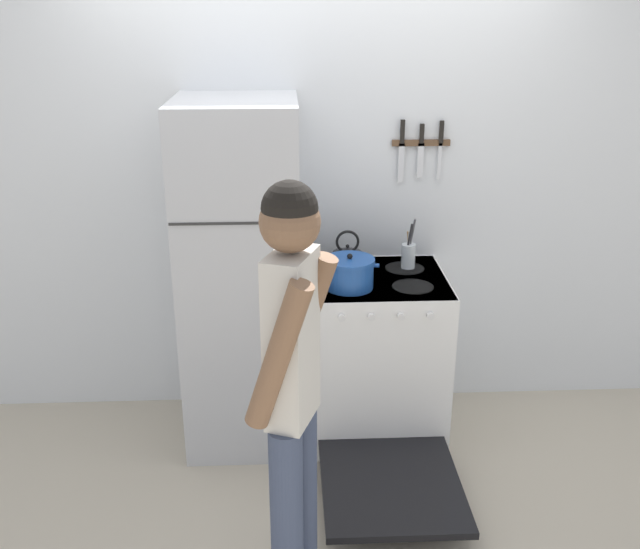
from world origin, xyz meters
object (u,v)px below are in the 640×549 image
object	(u,v)px
dutch_oven_pot	(350,273)
utensil_jar	(408,254)
refrigerator	(242,279)
stove_range	(376,358)
tea_kettle	(348,258)
person	(292,384)

from	to	relation	value
dutch_oven_pot	utensil_jar	bearing A→B (deg)	38.33
refrigerator	stove_range	distance (m)	0.84
refrigerator	tea_kettle	bearing A→B (deg)	13.61
refrigerator	stove_range	size ratio (longest dim) A/B	1.32
refrigerator	tea_kettle	size ratio (longest dim) A/B	8.35
refrigerator	dutch_oven_pot	size ratio (longest dim) A/B	6.21
stove_range	utensil_jar	xyz separation A→B (m)	(0.18, 0.18, 0.53)
refrigerator	person	xyz separation A→B (m)	(0.25, -1.21, 0.07)
dutch_oven_pot	person	distance (m)	1.13
refrigerator	person	world-z (taller)	refrigerator
utensil_jar	refrigerator	bearing A→B (deg)	-170.90
utensil_jar	person	bearing A→B (deg)	-115.15
refrigerator	person	distance (m)	1.24
tea_kettle	person	world-z (taller)	person
tea_kettle	utensil_jar	xyz separation A→B (m)	(0.33, 0.01, 0.01)
refrigerator	dutch_oven_pot	world-z (taller)	refrigerator
refrigerator	utensil_jar	size ratio (longest dim) A/B	6.56
person	dutch_oven_pot	bearing A→B (deg)	5.31
stove_range	utensil_jar	distance (m)	0.58
dutch_oven_pot	tea_kettle	distance (m)	0.26
refrigerator	utensil_jar	distance (m)	0.90
person	stove_range	bearing A→B (deg)	-0.60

